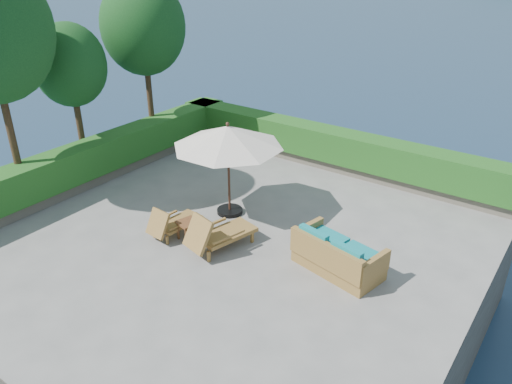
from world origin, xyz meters
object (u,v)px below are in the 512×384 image
Objects in this scene: lounge_right at (218,234)px; side_table at (188,225)px; wicker_loveseat at (337,257)px; patio_umbrella at (228,137)px; lounge_left at (172,223)px.

side_table is at bearing -159.34° from lounge_right.
patio_umbrella is at bearing 179.92° from wicker_loveseat.
patio_umbrella reaches higher than side_table.
wicker_loveseat is (2.83, 0.86, -0.04)m from lounge_right.
wicker_loveseat is (3.71, 0.96, -0.04)m from side_table.
lounge_right is 0.87× the size of wicker_loveseat.
lounge_right is at bearing -60.65° from patio_umbrella.
lounge_left reaches higher than side_table.
patio_umbrella is 2.67m from lounge_left.
patio_umbrella is at bearing 133.45° from lounge_right.
patio_umbrella is 4.27m from wicker_loveseat.
patio_umbrella reaches higher than wicker_loveseat.
patio_umbrella is at bearing 91.44° from side_table.
lounge_left is at bearing -154.79° from wicker_loveseat.
side_table is (-0.88, -0.10, -0.00)m from lounge_right.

